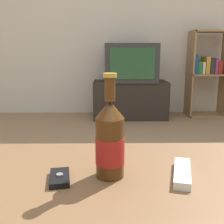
% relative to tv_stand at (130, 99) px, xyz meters
% --- Properties ---
extents(back_wall, '(8.00, 0.05, 2.60)m').
position_rel_tv_stand_xyz_m(back_wall, '(-0.30, 0.30, 1.07)').
color(back_wall, beige).
rests_on(back_wall, ground_plane).
extents(coffee_table, '(1.34, 0.69, 0.49)m').
position_rel_tv_stand_xyz_m(coffee_table, '(-0.30, -2.73, 0.20)').
color(coffee_table, brown).
rests_on(coffee_table, ground_plane).
extents(tv_stand, '(0.91, 0.45, 0.46)m').
position_rel_tv_stand_xyz_m(tv_stand, '(0.00, 0.00, 0.00)').
color(tv_stand, '#28231E').
rests_on(tv_stand, ground_plane).
extents(television, '(0.63, 0.51, 0.45)m').
position_rel_tv_stand_xyz_m(television, '(0.00, -0.00, 0.46)').
color(television, '#2D2D2D').
rests_on(television, tv_stand).
extents(bookshelf, '(0.47, 0.30, 1.07)m').
position_rel_tv_stand_xyz_m(bookshelf, '(0.98, 0.08, 0.34)').
color(bookshelf, '#99754C').
rests_on(bookshelf, ground_plane).
extents(beer_bottle, '(0.07, 0.07, 0.26)m').
position_rel_tv_stand_xyz_m(beer_bottle, '(-0.27, -2.63, 0.36)').
color(beer_bottle, '#47280F').
rests_on(beer_bottle, coffee_table).
extents(cell_phone, '(0.06, 0.10, 0.02)m').
position_rel_tv_stand_xyz_m(cell_phone, '(-0.39, -2.65, 0.27)').
color(cell_phone, black).
rests_on(cell_phone, coffee_table).
extents(remote_control, '(0.08, 0.16, 0.02)m').
position_rel_tv_stand_xyz_m(remote_control, '(-0.09, -2.64, 0.27)').
color(remote_control, white).
rests_on(remote_control, coffee_table).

